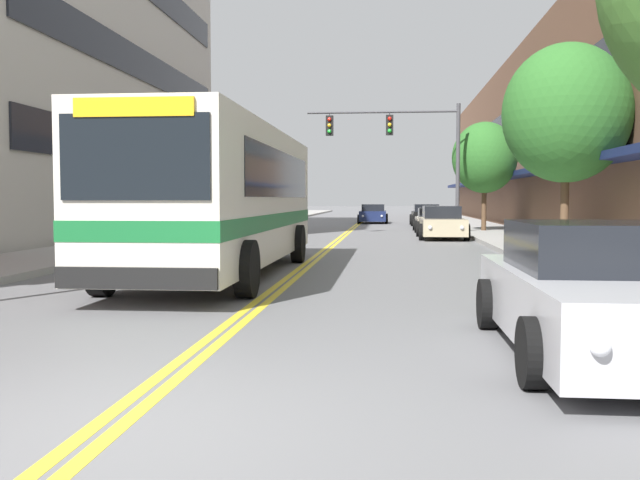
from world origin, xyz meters
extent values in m
plane|color=slate|center=(0.00, 37.00, 0.00)|extent=(240.00, 240.00, 0.00)
cube|color=#9E9B96|center=(-7.13, 37.00, 0.08)|extent=(3.27, 106.00, 0.16)
cube|color=#9E9B96|center=(7.13, 37.00, 0.08)|extent=(3.27, 106.00, 0.16)
cube|color=yellow|center=(-0.10, 37.00, 0.00)|extent=(0.14, 106.00, 0.01)
cube|color=yellow|center=(0.10, 37.00, 0.00)|extent=(0.14, 106.00, 0.01)
cube|color=black|center=(-8.98, 26.39, 3.84)|extent=(0.08, 22.91, 1.40)
cube|color=black|center=(-8.98, 26.39, 7.69)|extent=(0.08, 22.91, 1.40)
cube|color=brown|center=(13.02, 37.00, 5.00)|extent=(8.00, 68.00, 9.99)
cube|color=navy|center=(8.47, 37.00, 2.90)|extent=(1.10, 61.20, 0.24)
cube|color=black|center=(8.98, 37.00, 6.19)|extent=(0.08, 61.20, 1.40)
cube|color=silver|center=(-1.62, 10.65, 1.79)|extent=(2.51, 11.18, 2.88)
cube|color=#196B33|center=(-1.62, 10.65, 1.21)|extent=(2.53, 11.20, 0.32)
cube|color=black|center=(-1.62, 11.21, 2.25)|extent=(2.54, 8.72, 1.04)
cube|color=black|center=(-1.62, 5.04, 2.31)|extent=(2.26, 0.04, 1.27)
cube|color=yellow|center=(-1.62, 5.03, 3.03)|extent=(1.80, 0.06, 0.28)
cube|color=black|center=(-1.62, 5.02, 0.53)|extent=(2.46, 0.08, 0.32)
cylinder|color=black|center=(-2.90, 6.85, 0.50)|extent=(0.30, 1.00, 1.00)
cylinder|color=black|center=(-0.34, 6.85, 0.50)|extent=(0.30, 1.00, 1.00)
cylinder|color=black|center=(-2.90, 13.72, 0.50)|extent=(0.30, 1.00, 1.00)
cylinder|color=black|center=(-0.34, 13.72, 0.50)|extent=(0.30, 1.00, 1.00)
cube|color=#38383D|center=(-4.29, 27.22, 0.53)|extent=(1.88, 4.42, 0.68)
cube|color=black|center=(-4.29, 27.40, 1.10)|extent=(1.62, 1.94, 0.45)
cylinder|color=black|center=(-5.26, 25.85, 0.34)|extent=(0.22, 0.68, 0.68)
cylinder|color=black|center=(-3.33, 25.85, 0.34)|extent=(0.22, 0.68, 0.68)
cylinder|color=black|center=(-5.26, 28.59, 0.34)|extent=(0.22, 0.68, 0.68)
cylinder|color=black|center=(-3.33, 28.59, 0.34)|extent=(0.22, 0.68, 0.68)
sphere|color=silver|center=(-4.95, 24.99, 0.56)|extent=(0.16, 0.16, 0.16)
sphere|color=silver|center=(-3.64, 24.99, 0.56)|extent=(0.16, 0.16, 0.16)
cube|color=red|center=(-4.97, 29.44, 0.56)|extent=(0.18, 0.04, 0.10)
cube|color=red|center=(-3.62, 29.44, 0.56)|extent=(0.18, 0.04, 0.10)
cube|color=#232328|center=(-4.39, 20.96, 0.52)|extent=(1.88, 4.27, 0.66)
cube|color=black|center=(-4.39, 21.13, 1.08)|extent=(1.61, 1.88, 0.46)
cylinder|color=black|center=(-5.35, 19.64, 0.34)|extent=(0.22, 0.69, 0.69)
cylinder|color=black|center=(-3.43, 19.64, 0.34)|extent=(0.22, 0.69, 0.69)
cylinder|color=black|center=(-5.35, 22.28, 0.34)|extent=(0.22, 0.69, 0.69)
cylinder|color=black|center=(-3.43, 22.28, 0.34)|extent=(0.22, 0.69, 0.69)
sphere|color=silver|center=(-5.04, 18.80, 0.55)|extent=(0.16, 0.16, 0.16)
sphere|color=silver|center=(-3.73, 18.80, 0.55)|extent=(0.16, 0.16, 0.16)
cube|color=red|center=(-5.06, 23.11, 0.55)|extent=(0.18, 0.04, 0.10)
cube|color=red|center=(-3.71, 23.11, 0.55)|extent=(0.18, 0.04, 0.10)
cube|color=#B7B7BC|center=(4.35, 2.84, 0.54)|extent=(1.92, 4.80, 0.73)
cube|color=black|center=(4.35, 3.03, 1.17)|extent=(1.65, 2.11, 0.53)
cylinder|color=black|center=(3.37, 1.36, 0.33)|extent=(0.22, 0.65, 0.65)
cylinder|color=black|center=(3.37, 4.33, 0.33)|extent=(0.22, 0.65, 0.65)
sphere|color=silver|center=(3.68, 0.42, 0.58)|extent=(0.16, 0.16, 0.16)
cube|color=red|center=(3.66, 5.25, 0.58)|extent=(0.18, 0.04, 0.10)
cube|color=red|center=(5.05, 5.25, 0.58)|extent=(0.18, 0.04, 0.10)
cube|color=beige|center=(4.36, 32.08, 0.45)|extent=(1.77, 4.31, 0.56)
cube|color=black|center=(4.36, 32.25, 0.97)|extent=(1.52, 1.90, 0.49)
cylinder|color=black|center=(3.46, 30.74, 0.31)|extent=(0.22, 0.61, 0.61)
cylinder|color=black|center=(5.27, 30.74, 0.31)|extent=(0.22, 0.61, 0.61)
cylinder|color=black|center=(3.46, 33.41, 0.31)|extent=(0.22, 0.61, 0.61)
cylinder|color=black|center=(5.27, 33.41, 0.31)|extent=(0.22, 0.61, 0.61)
sphere|color=silver|center=(3.74, 29.90, 0.47)|extent=(0.16, 0.16, 0.16)
sphere|color=silver|center=(4.98, 29.90, 0.47)|extent=(0.16, 0.16, 0.16)
cube|color=red|center=(3.72, 34.24, 0.47)|extent=(0.18, 0.04, 0.10)
cube|color=red|center=(5.00, 34.24, 0.47)|extent=(0.18, 0.04, 0.10)
cube|color=black|center=(4.43, 40.67, 0.53)|extent=(1.76, 4.46, 0.70)
cube|color=black|center=(4.43, 40.85, 1.11)|extent=(1.51, 1.96, 0.46)
cylinder|color=black|center=(3.53, 39.28, 0.34)|extent=(0.22, 0.68, 0.68)
cylinder|color=black|center=(5.33, 39.28, 0.34)|extent=(0.22, 0.68, 0.68)
cylinder|color=black|center=(3.53, 42.05, 0.34)|extent=(0.22, 0.68, 0.68)
cylinder|color=black|center=(5.33, 42.05, 0.34)|extent=(0.22, 0.68, 0.68)
sphere|color=silver|center=(3.81, 38.42, 0.57)|extent=(0.16, 0.16, 0.16)
sphere|color=silver|center=(5.04, 38.42, 0.57)|extent=(0.16, 0.16, 0.16)
cube|color=red|center=(3.79, 42.91, 0.57)|extent=(0.18, 0.04, 0.10)
cube|color=red|center=(5.06, 42.91, 0.57)|extent=(0.18, 0.04, 0.10)
cube|color=#BCAD89|center=(4.31, 25.58, 0.53)|extent=(1.76, 4.76, 0.68)
cube|color=black|center=(4.31, 25.77, 1.13)|extent=(1.52, 2.09, 0.52)
cylinder|color=black|center=(3.40, 24.11, 0.35)|extent=(0.22, 0.69, 0.69)
cylinder|color=black|center=(5.21, 24.11, 0.35)|extent=(0.22, 0.69, 0.69)
cylinder|color=black|center=(3.40, 27.06, 0.35)|extent=(0.22, 0.69, 0.69)
cylinder|color=black|center=(5.21, 27.06, 0.35)|extent=(0.22, 0.69, 0.69)
sphere|color=silver|center=(3.69, 23.18, 0.56)|extent=(0.16, 0.16, 0.16)
sphere|color=silver|center=(4.92, 23.18, 0.56)|extent=(0.16, 0.16, 0.16)
cube|color=red|center=(3.67, 27.97, 0.56)|extent=(0.18, 0.04, 0.10)
cube|color=red|center=(4.94, 27.97, 0.56)|extent=(0.18, 0.04, 0.10)
cube|color=#19234C|center=(0.96, 44.61, 0.51)|extent=(1.79, 4.68, 0.68)
cube|color=black|center=(0.96, 44.80, 1.08)|extent=(1.54, 2.06, 0.46)
cylinder|color=black|center=(0.04, 43.16, 0.31)|extent=(0.22, 0.63, 0.63)
cylinder|color=black|center=(1.88, 43.16, 0.31)|extent=(0.22, 0.63, 0.63)
cylinder|color=black|center=(0.04, 46.06, 0.31)|extent=(0.22, 0.63, 0.63)
cylinder|color=black|center=(1.88, 46.06, 0.31)|extent=(0.22, 0.63, 0.63)
sphere|color=silver|center=(0.33, 42.25, 0.55)|extent=(0.16, 0.16, 0.16)
sphere|color=silver|center=(1.59, 42.25, 0.55)|extent=(0.16, 0.16, 0.16)
cube|color=red|center=(0.32, 46.96, 0.55)|extent=(0.18, 0.04, 0.10)
cube|color=red|center=(1.61, 46.96, 0.55)|extent=(0.18, 0.04, 0.10)
cylinder|color=#47474C|center=(5.20, 28.12, 3.02)|extent=(0.18, 0.18, 6.04)
cylinder|color=#47474C|center=(1.73, 28.12, 5.69)|extent=(6.94, 0.11, 0.11)
cube|color=black|center=(2.08, 28.12, 5.09)|extent=(0.34, 0.26, 0.92)
sphere|color=red|center=(2.08, 27.96, 5.36)|extent=(0.18, 0.18, 0.18)
sphere|color=yellow|center=(2.08, 27.96, 5.09)|extent=(0.18, 0.18, 0.18)
sphere|color=green|center=(2.08, 27.96, 4.81)|extent=(0.18, 0.18, 0.18)
cylinder|color=black|center=(2.08, 28.12, 5.62)|extent=(0.02, 0.02, 0.14)
cube|color=black|center=(-0.70, 28.12, 5.09)|extent=(0.34, 0.26, 0.92)
sphere|color=red|center=(-0.70, 27.96, 5.36)|extent=(0.18, 0.18, 0.18)
sphere|color=yellow|center=(-0.70, 27.96, 5.09)|extent=(0.18, 0.18, 0.18)
sphere|color=green|center=(-0.70, 27.96, 4.81)|extent=(0.18, 0.18, 0.18)
cylinder|color=black|center=(-0.70, 28.12, 5.62)|extent=(0.02, 0.02, 0.14)
cylinder|color=brown|center=(7.28, 16.73, 1.40)|extent=(0.25, 0.25, 2.48)
ellipsoid|color=#2D6B28|center=(7.28, 16.73, 4.22)|extent=(3.73, 3.73, 4.10)
cylinder|color=brown|center=(6.65, 30.06, 1.26)|extent=(0.24, 0.24, 2.19)
ellipsoid|color=#2D6B28|center=(6.65, 30.06, 3.68)|extent=(3.12, 3.12, 3.43)
camera|label=1|loc=(2.09, -5.08, 1.70)|focal=40.00mm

